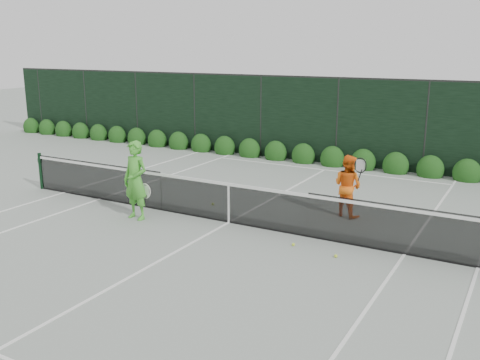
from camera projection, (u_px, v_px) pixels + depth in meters
The scene contains 8 objects.
ground at pixel (229, 223), 12.73m from camera, with size 80.00×80.00×0.00m, color gray.
tennis_net at pixel (228, 201), 12.61m from camera, with size 12.90×0.10×1.07m.
player_woman at pixel (136, 180), 12.82m from camera, with size 0.74×0.52×1.92m.
player_man at pixel (348, 186), 13.07m from camera, with size 0.95×0.80×1.54m.
court_lines at pixel (229, 222), 12.73m from camera, with size 11.03×23.83×0.01m.
windscreen_fence at pixel (156, 187), 10.07m from camera, with size 32.00×21.07×3.06m.
hedge_row at pixel (332, 159), 18.72m from camera, with size 31.66×0.65×0.94m.
tennis_balls at pixel (261, 225), 12.49m from camera, with size 4.13×2.01×0.07m.
Camera 1 is at (6.16, -10.42, 4.09)m, focal length 40.00 mm.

